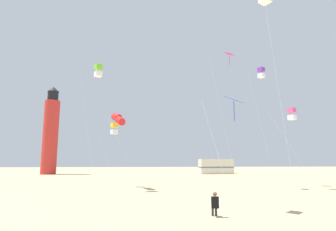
% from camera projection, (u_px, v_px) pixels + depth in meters
% --- Properties ---
extents(kite_flyer_standing, '(0.37, 0.53, 1.16)m').
position_uv_depth(kite_flyer_standing, '(215.00, 204.00, 13.26)').
color(kite_flyer_standing, black).
rests_on(kite_flyer_standing, ground).
extents(kite_diamond_blue, '(2.30, 2.31, 6.17)m').
position_uv_depth(kite_diamond_blue, '(233.00, 103.00, 15.54)').
color(kite_diamond_blue, silver).
rests_on(kite_diamond_blue, ground).
extents(kite_diamond_magenta, '(2.68, 2.68, 13.50)m').
position_uv_depth(kite_diamond_magenta, '(229.00, 60.00, 28.28)').
color(kite_diamond_magenta, silver).
rests_on(kite_diamond_magenta, ground).
extents(kite_box_violet, '(2.04, 2.04, 12.89)m').
position_uv_depth(kite_box_violet, '(261.00, 73.00, 31.35)').
color(kite_box_violet, silver).
rests_on(kite_box_violet, ground).
extents(kite_box_lime, '(2.03, 2.03, 11.44)m').
position_uv_depth(kite_box_lime, '(98.00, 71.00, 26.05)').
color(kite_box_lime, silver).
rests_on(kite_box_lime, ground).
extents(kite_box_rainbow, '(3.04, 2.94, 7.56)m').
position_uv_depth(kite_box_rainbow, '(292.00, 114.00, 26.68)').
color(kite_box_rainbow, silver).
rests_on(kite_box_rainbow, ground).
extents(kite_tube_scarlet, '(3.29, 3.64, 7.32)m').
position_uv_depth(kite_tube_scarlet, '(118.00, 119.00, 27.28)').
color(kite_tube_scarlet, silver).
rests_on(kite_tube_scarlet, ground).
extents(kite_box_gold, '(2.19, 2.12, 6.44)m').
position_uv_depth(kite_box_gold, '(114.00, 129.00, 29.01)').
color(kite_box_gold, silver).
rests_on(kite_box_gold, ground).
extents(lighthouse_distant, '(2.80, 2.80, 16.80)m').
position_uv_depth(lighthouse_distant, '(51.00, 132.00, 53.46)').
color(lighthouse_distant, red).
rests_on(lighthouse_distant, ground).
extents(rv_van_cream, '(6.51, 2.55, 2.80)m').
position_uv_depth(rv_van_cream, '(216.00, 167.00, 53.97)').
color(rv_van_cream, beige).
rests_on(rv_van_cream, ground).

